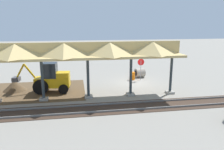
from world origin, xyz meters
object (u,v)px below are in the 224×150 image
object	(u,v)px
stop_sign	(141,65)
backhoe	(51,79)
traffic_barrel	(133,76)
concrete_pipe	(140,73)

from	to	relation	value
stop_sign	backhoe	xyz separation A→B (m)	(9.67, 2.86, -0.53)
stop_sign	traffic_barrel	size ratio (longest dim) A/B	2.76
stop_sign	concrete_pipe	distance (m)	1.86
backhoe	traffic_barrel	bearing A→B (deg)	-160.16
stop_sign	traffic_barrel	distance (m)	1.63
backhoe	concrete_pipe	bearing A→B (deg)	-157.15
stop_sign	traffic_barrel	bearing A→B (deg)	-20.58
stop_sign	traffic_barrel	xyz separation A→B (m)	(0.86, -0.32, -1.34)
backhoe	traffic_barrel	world-z (taller)	backhoe
stop_sign	backhoe	bearing A→B (deg)	16.47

